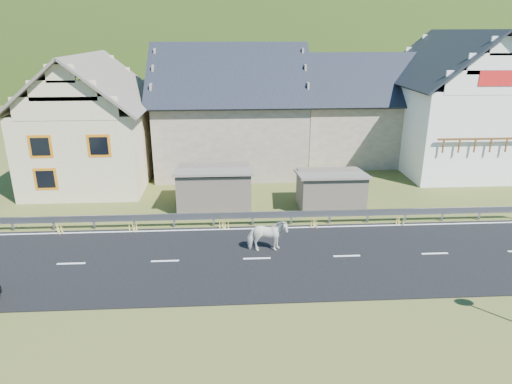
{
  "coord_description": "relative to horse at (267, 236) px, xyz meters",
  "views": [
    {
      "loc": [
        -1.09,
        -17.83,
        9.49
      ],
      "look_at": [
        0.1,
        2.46,
        2.26
      ],
      "focal_mm": 32.0,
      "sensor_mm": 36.0,
      "label": 1
    }
  ],
  "objects": [
    {
      "name": "lane_markings",
      "position": [
        -0.51,
        -0.72,
        -0.74
      ],
      "size": [
        60.0,
        6.6,
        0.01
      ],
      "primitive_type": "cube",
      "color": "silver",
      "rests_on": "road"
    },
    {
      "name": "shed_left",
      "position": [
        -2.51,
        5.78,
        0.31
      ],
      "size": [
        4.3,
        3.3,
        2.4
      ],
      "primitive_type": "cube",
      "color": "#6D5F52",
      "rests_on": "ground"
    },
    {
      "name": "road",
      "position": [
        -0.51,
        -0.72,
        -0.77
      ],
      "size": [
        60.0,
        7.0,
        0.04
      ],
      "primitive_type": "cube",
      "color": "black",
      "rests_on": "ground"
    },
    {
      "name": "shed_right",
      "position": [
        3.99,
        5.28,
        0.21
      ],
      "size": [
        3.8,
        2.9,
        2.2
      ],
      "primitive_type": "cube",
      "color": "#6D5F52",
      "rests_on": "ground"
    },
    {
      "name": "house_stone_b",
      "position": [
        8.49,
        16.28,
        3.45
      ],
      "size": [
        9.8,
        8.8,
        8.1
      ],
      "color": "tan",
      "rests_on": "ground"
    },
    {
      "name": "ground",
      "position": [
        -0.51,
        -0.72,
        -0.79
      ],
      "size": [
        160.0,
        160.0,
        0.0
      ],
      "primitive_type": "plane",
      "color": "#3E4C18",
      "rests_on": "ground"
    },
    {
      "name": "conifer_patch",
      "position": [
        -55.51,
        109.28,
        5.21
      ],
      "size": [
        76.0,
        50.0,
        28.0
      ],
      "primitive_type": "ellipsoid",
      "color": "black",
      "rests_on": "ground"
    },
    {
      "name": "guardrail",
      "position": [
        -0.51,
        2.96,
        -0.23
      ],
      "size": [
        28.1,
        0.09,
        0.75
      ],
      "color": "#93969B",
      "rests_on": "ground"
    },
    {
      "name": "house_cream",
      "position": [
        -10.52,
        11.27,
        3.57
      ],
      "size": [
        7.8,
        9.8,
        8.3
      ],
      "color": "beige",
      "rests_on": "ground"
    },
    {
      "name": "horse",
      "position": [
        0.0,
        0.0,
        0.0
      ],
      "size": [
        0.84,
        1.79,
        1.5
      ],
      "primitive_type": "imported",
      "rotation": [
        0.0,
        0.0,
        1.59
      ],
      "color": "white",
      "rests_on": "road"
    },
    {
      "name": "mountain",
      "position": [
        4.49,
        179.28,
        -20.79
      ],
      "size": [
        440.0,
        280.0,
        260.0
      ],
      "primitive_type": "ellipsoid",
      "color": "#1D330F",
      "rests_on": "ground"
    },
    {
      "name": "house_white",
      "position": [
        14.49,
        13.27,
        4.27
      ],
      "size": [
        8.8,
        10.8,
        9.7
      ],
      "color": "white",
      "rests_on": "ground"
    },
    {
      "name": "house_stone_a",
      "position": [
        -1.51,
        14.28,
        3.84
      ],
      "size": [
        10.8,
        9.8,
        8.9
      ],
      "color": "tan",
      "rests_on": "ground"
    }
  ]
}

